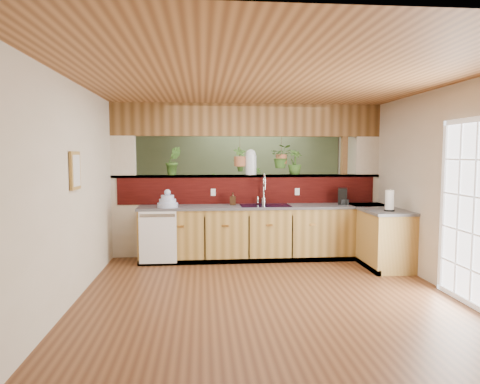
{
  "coord_description": "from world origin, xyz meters",
  "views": [
    {
      "loc": [
        -0.79,
        -5.98,
        1.74
      ],
      "look_at": [
        -0.19,
        0.7,
        1.15
      ],
      "focal_mm": 32.0,
      "sensor_mm": 36.0,
      "label": 1
    }
  ],
  "objects": [
    {
      "name": "floor_plant",
      "position": [
        1.4,
        2.3,
        0.4
      ],
      "size": [
        0.91,
        0.86,
        0.81
      ],
      "primitive_type": "imported",
      "rotation": [
        0.0,
        0.0,
        0.4
      ],
      "color": "#30571E",
      "rests_on": "ground"
    },
    {
      "name": "paper_towel",
      "position": [
        1.99,
        0.12,
        1.05
      ],
      "size": [
        0.16,
        0.16,
        0.33
      ],
      "color": "black",
      "rests_on": "countertop"
    },
    {
      "name": "shelf_plant_b",
      "position": [
        0.35,
        3.25,
        1.21
      ],
      "size": [
        0.32,
        0.32,
        0.52
      ],
      "primitive_type": "imported",
      "rotation": [
        0.0,
        0.0,
        0.08
      ],
      "color": "#30571E",
      "rests_on": "shelving_console"
    },
    {
      "name": "pass_through_partition",
      "position": [
        0.03,
        1.35,
        1.19
      ],
      "size": [
        4.6,
        0.21,
        2.6
      ],
      "color": "beige",
      "rests_on": "ground"
    },
    {
      "name": "wall_front",
      "position": [
        0.0,
        -3.5,
        1.3
      ],
      "size": [
        4.6,
        0.02,
        2.6
      ],
      "primitive_type": "cube",
      "color": "beige",
      "rests_on": "ground"
    },
    {
      "name": "shelf_plant_a",
      "position": [
        -0.56,
        3.25,
        1.14
      ],
      "size": [
        0.23,
        0.19,
        0.38
      ],
      "primitive_type": "imported",
      "rotation": [
        0.0,
        0.0,
        -0.31
      ],
      "color": "#30571E",
      "rests_on": "shelving_console"
    },
    {
      "name": "dishwasher",
      "position": [
        -1.48,
        0.66,
        0.46
      ],
      "size": [
        0.58,
        0.03,
        0.82
      ],
      "color": "white",
      "rests_on": "ground"
    },
    {
      "name": "sage_backwall",
      "position": [
        0.0,
        3.48,
        1.3
      ],
      "size": [
        4.55,
        0.02,
        2.55
      ],
      "primitive_type": "cube",
      "color": "#5F714D",
      "rests_on": "ground"
    },
    {
      "name": "hanging_plant_b",
      "position": [
        0.59,
        1.35,
        1.88
      ],
      "size": [
        0.42,
        0.38,
        0.52
      ],
      "color": "brown",
      "rests_on": "header_beam"
    },
    {
      "name": "faucet",
      "position": [
        0.25,
        1.13,
        1.18
      ],
      "size": [
        0.23,
        0.23,
        0.52
      ],
      "color": "#B7B7B2",
      "rests_on": "countertop"
    },
    {
      "name": "glass_jar",
      "position": [
        0.05,
        1.35,
        1.61
      ],
      "size": [
        0.2,
        0.2,
        0.44
      ],
      "color": "silver",
      "rests_on": "pass_through_ledge"
    },
    {
      "name": "wall_right",
      "position": [
        2.3,
        0.0,
        1.3
      ],
      "size": [
        0.02,
        7.0,
        2.6
      ],
      "primitive_type": "cube",
      "color": "beige",
      "rests_on": "ground"
    },
    {
      "name": "navy_sink",
      "position": [
        0.25,
        0.98,
        0.82
      ],
      "size": [
        0.82,
        0.5,
        0.18
      ],
      "color": "black",
      "rests_on": "countertop"
    },
    {
      "name": "pass_through_ledge",
      "position": [
        0.0,
        1.35,
        1.37
      ],
      "size": [
        4.6,
        0.21,
        0.04
      ],
      "primitive_type": "cube",
      "color": "brown",
      "rests_on": "ground"
    },
    {
      "name": "dish_stack",
      "position": [
        -1.34,
        0.86,
        0.99
      ],
      "size": [
        0.33,
        0.33,
        0.29
      ],
      "color": "#A8B4D9",
      "rests_on": "countertop"
    },
    {
      "name": "countertop",
      "position": [
        0.84,
        0.87,
        0.45
      ],
      "size": [
        4.14,
        1.52,
        0.9
      ],
      "color": "olive",
      "rests_on": "ground"
    },
    {
      "name": "framed_print",
      "position": [
        -2.27,
        -0.8,
        1.55
      ],
      "size": [
        0.04,
        0.35,
        0.45
      ],
      "color": "olive",
      "rests_on": "wall_left"
    },
    {
      "name": "ground",
      "position": [
        0.0,
        0.0,
        0.0
      ],
      "size": [
        4.6,
        7.0,
        0.01
      ],
      "primitive_type": "cube",
      "color": "brown",
      "rests_on": "ground"
    },
    {
      "name": "ledge_plant_left",
      "position": [
        -1.27,
        1.35,
        1.63
      ],
      "size": [
        0.31,
        0.27,
        0.48
      ],
      "primitive_type": "imported",
      "rotation": [
        0.0,
        0.0,
        0.25
      ],
      "color": "#30571E",
      "rests_on": "pass_through_ledge"
    },
    {
      "name": "wall_back",
      "position": [
        0.0,
        3.5,
        1.3
      ],
      "size": [
        4.6,
        0.02,
        2.6
      ],
      "primitive_type": "cube",
      "color": "beige",
      "rests_on": "ground"
    },
    {
      "name": "hanging_plant_a",
      "position": [
        -0.14,
        1.35,
        1.79
      ],
      "size": [
        0.25,
        0.2,
        0.55
      ],
      "color": "brown",
      "rests_on": "header_beam"
    },
    {
      "name": "wall_left",
      "position": [
        -2.3,
        0.0,
        1.3
      ],
      "size": [
        0.02,
        7.0,
        2.6
      ],
      "primitive_type": "cube",
      "color": "beige",
      "rests_on": "ground"
    },
    {
      "name": "header_beam",
      "position": [
        0.0,
        1.35,
        2.33
      ],
      "size": [
        4.6,
        0.15,
        0.55
      ],
      "primitive_type": "cube",
      "color": "brown",
      "rests_on": "ground"
    },
    {
      "name": "ceiling",
      "position": [
        0.0,
        0.0,
        2.6
      ],
      "size": [
        4.6,
        7.0,
        0.01
      ],
      "primitive_type": "cube",
      "color": "brown",
      "rests_on": "ground"
    },
    {
      "name": "coffee_maker",
      "position": [
        1.58,
        1.02,
        1.03
      ],
      "size": [
        0.15,
        0.25,
        0.27
      ],
      "rotation": [
        0.0,
        0.0,
        -0.34
      ],
      "color": "black",
      "rests_on": "countertop"
    },
    {
      "name": "soap_dispenser",
      "position": [
        -0.28,
        1.09,
        1.01
      ],
      "size": [
        0.11,
        0.11,
        0.21
      ],
      "primitive_type": "imported",
      "rotation": [
        0.0,
        0.0,
        -0.12
      ],
      "color": "#3B2515",
      "rests_on": "countertop"
    },
    {
      "name": "french_door",
      "position": [
        2.27,
        -1.3,
        1.05
      ],
      "size": [
        0.06,
        1.02,
        2.16
      ],
      "primitive_type": "cube",
      "color": "white",
      "rests_on": "ground"
    },
    {
      "name": "shelving_console",
      "position": [
        -0.11,
        3.25,
        0.5
      ],
      "size": [
        1.4,
        0.65,
        0.9
      ],
      "primitive_type": "cube",
      "rotation": [
        0.0,
        0.0,
        0.22
      ],
      "color": "black",
      "rests_on": "ground"
    },
    {
      "name": "ledge_plant_right",
      "position": [
        0.82,
        1.35,
        1.61
      ],
      "size": [
        0.31,
        0.31,
        0.43
      ],
      "primitive_type": "imported",
      "rotation": [
        0.0,
        0.0,
        0.36
      ],
      "color": "#30571E",
      "rests_on": "pass_through_ledge"
    }
  ]
}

